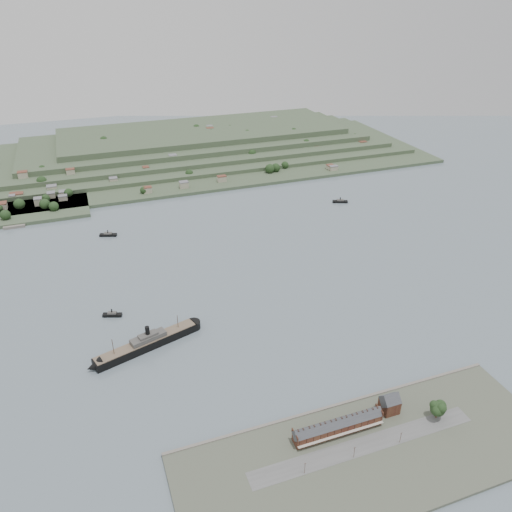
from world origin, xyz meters
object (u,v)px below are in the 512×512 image
object	(u,v)px
steamship	(144,344)
fig_tree	(439,408)
terrace_row	(338,426)
gabled_building	(390,403)
tugboat	(112,315)

from	to	relation	value
steamship	fig_tree	bearing A→B (deg)	-39.46
terrace_row	steamship	world-z (taller)	steamship
gabled_building	tugboat	size ratio (longest dim) A/B	0.90
terrace_row	fig_tree	xyz separation A→B (m)	(61.74, -10.81, 2.81)
gabled_building	terrace_row	bearing A→B (deg)	-173.88
terrace_row	steamship	xyz separation A→B (m)	(-94.25, 117.60, -2.89)
terrace_row	fig_tree	distance (m)	62.74
terrace_row	tugboat	distance (m)	201.18
terrace_row	gabled_building	size ratio (longest dim) A/B	3.95
terrace_row	fig_tree	size ratio (longest dim) A/B	4.44
gabled_building	fig_tree	distance (m)	28.46
gabled_building	tugboat	bearing A→B (deg)	132.51
tugboat	fig_tree	bearing A→B (deg)	-45.68
gabled_building	tugboat	xyz separation A→B (m)	(-149.45, 163.05, -6.53)
terrace_row	fig_tree	world-z (taller)	fig_tree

